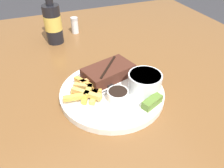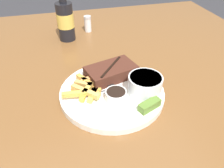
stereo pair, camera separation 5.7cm
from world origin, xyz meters
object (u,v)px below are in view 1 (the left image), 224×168
knife_utensil (106,83)px  fork_utensil (89,100)px  salt_shaker (75,25)px  beer_bottle (53,22)px  coleslaw_cup (145,81)px  dinner_plate (112,93)px  dipping_sauce_cup (116,95)px  steak_portion (108,72)px  pickle_spear (152,102)px

knife_utensil → fork_utensil: bearing=110.0°
salt_shaker → fork_utensil: bearing=-99.8°
salt_shaker → beer_bottle: bearing=-148.9°
coleslaw_cup → beer_bottle: bearing=111.8°
coleslaw_cup → beer_bottle: 0.44m
dinner_plate → knife_utensil: knife_utensil is taller
knife_utensil → salt_shaker: (0.01, 0.40, 0.01)m
dipping_sauce_cup → beer_bottle: beer_bottle is taller
steak_portion → coleslaw_cup: size_ratio=1.77×
dinner_plate → steak_portion: bearing=78.0°
steak_portion → dipping_sauce_cup: bearing=-99.9°
fork_utensil → knife_utensil: 0.08m
knife_utensil → beer_bottle: 0.36m
coleslaw_cup → pickle_spear: size_ratio=1.42×
pickle_spear → fork_utensil: size_ratio=0.46×
fork_utensil → dinner_plate: bearing=0.0°
coleslaw_cup → fork_utensil: coleslaw_cup is taller
steak_portion → pickle_spear: size_ratio=2.51×
coleslaw_cup → beer_bottle: (-0.16, 0.40, 0.03)m
coleslaw_cup → beer_bottle: size_ratio=0.39×
dipping_sauce_cup → pickle_spear: size_ratio=0.88×
knife_utensil → beer_bottle: (-0.08, 0.34, 0.06)m
dinner_plate → dipping_sauce_cup: dipping_sauce_cup is taller
steak_portion → pickle_spear: (0.06, -0.15, -0.01)m
fork_utensil → knife_utensil: knife_utensil is taller
dinner_plate → steak_portion: 0.07m
coleslaw_cup → knife_utensil: size_ratio=0.53×
fork_utensil → beer_bottle: size_ratio=0.59×
knife_utensil → steak_portion: bearing=-48.6°
steak_portion → salt_shaker: salt_shaker is taller
dinner_plate → salt_shaker: size_ratio=4.25×
dipping_sauce_cup → salt_shaker: bearing=88.6°
steak_portion → knife_utensil: size_ratio=0.95×
pickle_spear → knife_utensil: bearing=121.5°
coleslaw_cup → salt_shaker: size_ratio=1.34×
salt_shaker → knife_utensil: bearing=-91.8°
beer_bottle → pickle_spear: bearing=-71.9°
dipping_sauce_cup → pickle_spear: bearing=-34.6°
dinner_plate → salt_shaker: salt_shaker is taller
dinner_plate → salt_shaker: 0.43m
steak_portion → dipping_sauce_cup: size_ratio=2.87×
coleslaw_cup → knife_utensil: (-0.08, 0.06, -0.02)m
fork_utensil → salt_shaker: (0.08, 0.45, 0.01)m
fork_utensil → beer_bottle: bearing=78.2°
fork_utensil → salt_shaker: salt_shaker is taller
steak_portion → beer_bottle: bearing=107.0°
coleslaw_cup → dipping_sauce_cup: size_ratio=1.62×
pickle_spear → salt_shaker: salt_shaker is taller
dinner_plate → steak_portion: steak_portion is taller
coleslaw_cup → pickle_spear: coleslaw_cup is taller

